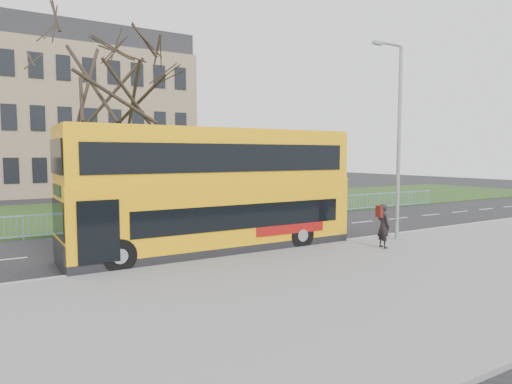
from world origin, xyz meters
TOP-DOWN VIEW (x-y plane):
  - ground at (0.00, 0.00)m, footprint 120.00×120.00m
  - pavement at (0.00, -6.75)m, footprint 80.00×10.50m
  - kerb at (0.00, -1.55)m, footprint 80.00×0.20m
  - grass_verge at (0.00, 14.30)m, footprint 80.00×15.40m
  - guard_railing at (0.00, 6.60)m, footprint 40.00×0.12m
  - bare_tree at (-3.00, 10.00)m, footprint 9.10×9.10m
  - civic_building at (-5.00, 35.00)m, footprint 30.00×15.00m
  - yellow_bus at (-1.77, -0.35)m, footprint 11.38×2.78m
  - pedestrian at (4.10, -3.62)m, footprint 0.53×0.70m
  - street_lamp at (5.89, -2.63)m, footprint 1.78×0.21m

SIDE VIEW (x-z plane):
  - ground at x=0.00m, z-range 0.00..0.00m
  - grass_verge at x=0.00m, z-range 0.00..0.08m
  - pavement at x=0.00m, z-range 0.00..0.12m
  - kerb at x=0.00m, z-range 0.00..0.14m
  - guard_railing at x=0.00m, z-range 0.00..1.10m
  - pedestrian at x=4.10m, z-range 0.12..1.88m
  - yellow_bus at x=-1.77m, z-range 0.17..4.94m
  - street_lamp at x=5.89m, z-range 0.52..8.91m
  - bare_tree at x=-3.00m, z-range 0.08..13.08m
  - civic_building at x=-5.00m, z-range 0.00..14.00m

